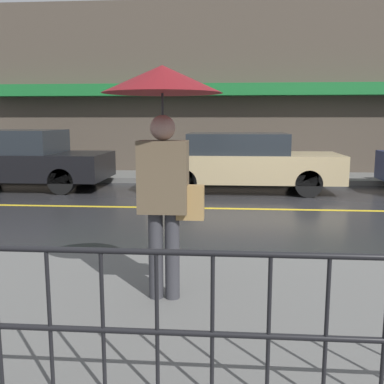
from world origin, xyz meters
name	(u,v)px	position (x,y,z in m)	size (l,w,h in m)	color
ground_plane	(281,210)	(0.00, 0.00, 0.00)	(80.00, 80.00, 0.00)	#262628
sidewalk_near	(347,316)	(0.00, -4.93, 0.07)	(28.00, 3.15, 0.13)	#60605E
sidewalk_far	(264,178)	(0.00, 4.32, 0.07)	(28.00, 1.91, 0.13)	#60605E
lane_marking	(281,209)	(0.00, 0.00, 0.00)	(25.20, 0.12, 0.01)	gold
building_storefront	(263,89)	(0.00, 5.39, 2.62)	(28.00, 0.85, 5.25)	#4C4238
pedestrian	(163,117)	(-1.58, -4.82, 1.75)	(1.02, 1.02, 2.04)	#333338
car_black	(20,159)	(-6.27, 2.26, 0.74)	(4.33, 1.94, 1.47)	black
car_tan	(243,162)	(-0.68, 2.26, 0.72)	(4.52, 1.77, 1.40)	tan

